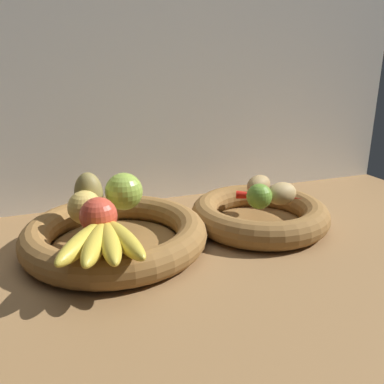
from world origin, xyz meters
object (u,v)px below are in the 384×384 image
fruit_bowl_left (115,235)px  potato_small (281,193)px  chili_pepper (269,197)px  potato_back (259,185)px  apple_golden_left (85,207)px  lime_near (259,196)px  pear_brown (89,194)px  fruit_bowl_right (259,214)px  apple_green_back (124,191)px  apple_red_front (98,216)px  banana_bunch_front (103,240)px

fruit_bowl_left → potato_small: bearing=-5.2°
chili_pepper → potato_back: bearing=122.3°
apple_golden_left → lime_near: bearing=-7.3°
pear_brown → lime_near: size_ratio=1.63×
fruit_bowl_left → apple_golden_left: (-5.29, 0.59, 6.34)cm
fruit_bowl_right → apple_green_back: size_ratio=3.92×
fruit_bowl_left → potato_small: size_ratio=5.07×
apple_green_back → potato_small: 33.49cm
pear_brown → potato_small: pear_brown is taller
fruit_bowl_right → pear_brown: (-36.22, 5.05, 7.50)cm
fruit_bowl_left → apple_red_front: (-3.51, -5.10, 6.48)cm
apple_green_back → potato_small: size_ratio=1.09×
fruit_bowl_left → potato_back: 34.97cm
lime_near → fruit_bowl_right: bearing=56.3°
fruit_bowl_right → apple_golden_left: size_ratio=4.76×
fruit_bowl_left → chili_pepper: 34.57cm
apple_green_back → potato_back: (31.09, -1.13, -1.60)cm
fruit_bowl_right → potato_back: bearing=65.6°
banana_bunch_front → chili_pepper: size_ratio=1.25×
apple_green_back → fruit_bowl_right: bearing=-10.8°
banana_bunch_front → potato_back: potato_back is taller
fruit_bowl_right → chili_pepper: bearing=-6.1°
fruit_bowl_right → apple_golden_left: bearing=179.1°
pear_brown → apple_golden_left: bearing=-106.5°
apple_golden_left → potato_back: (39.55, 3.82, -0.92)cm
apple_golden_left → chili_pepper: apple_golden_left is taller
pear_brown → banana_bunch_front: (0.16, -17.13, -2.69)cm
apple_green_back → lime_near: bearing=-19.6°
apple_golden_left → lime_near: (34.95, -4.48, -0.53)cm
apple_green_back → banana_bunch_front: apple_green_back is taller
apple_golden_left → pear_brown: pear_brown is taller
apple_green_back → pear_brown: size_ratio=0.89×
fruit_bowl_right → apple_golden_left: (-37.54, 0.59, 6.33)cm
fruit_bowl_right → potato_back: potato_back is taller
potato_back → chili_pepper: 4.83cm
potato_small → chili_pepper: size_ratio=0.49×
potato_small → potato_back: 7.72cm
fruit_bowl_left → lime_near: lime_near is taller
apple_golden_left → banana_bunch_front: bearing=-83.4°
apple_red_front → lime_near: (33.17, 1.22, -0.67)cm
apple_golden_left → potato_small: 40.93cm
fruit_bowl_right → banana_bunch_front: size_ratio=1.68×
apple_golden_left → pear_brown: 4.79cm
fruit_bowl_right → pear_brown: bearing=172.1°
fruit_bowl_left → fruit_bowl_right: size_ratio=1.19×
potato_back → lime_near: (-4.60, -8.30, 0.39)cm
apple_green_back → potato_small: bearing=-15.2°
apple_golden_left → apple_green_back: apple_green_back is taller
banana_bunch_front → potato_small: bearing=12.7°
lime_near → apple_golden_left: bearing=172.7°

